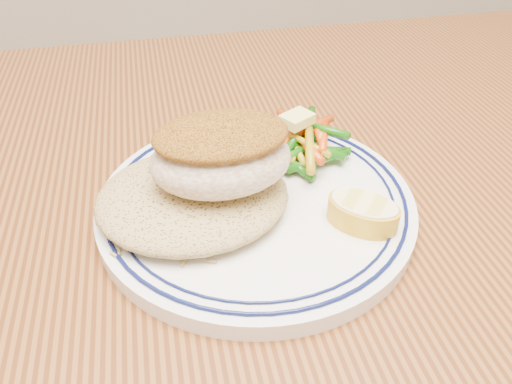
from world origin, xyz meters
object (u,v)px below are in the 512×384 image
(dining_table, at_px, (231,326))
(rice_pilaf, at_px, (192,193))
(plate, at_px, (256,202))
(fish_fillet, at_px, (221,154))
(vegetable_pile, at_px, (297,142))
(lemon_wedge, at_px, (363,211))

(dining_table, relative_size, rice_pilaf, 9.89)
(plate, bearing_deg, rice_pilaf, -176.57)
(fish_fillet, height_order, vegetable_pile, fish_fillet)
(fish_fillet, xyz_separation_m, vegetable_pile, (0.08, 0.06, -0.04))
(vegetable_pile, bearing_deg, fish_fillet, -143.01)
(plate, xyz_separation_m, rice_pilaf, (-0.05, -0.00, 0.02))
(rice_pilaf, relative_size, fish_fillet, 1.40)
(plate, distance_m, lemon_wedge, 0.09)
(plate, xyz_separation_m, lemon_wedge, (0.07, -0.05, 0.02))
(rice_pilaf, bearing_deg, lemon_wedge, -20.64)
(rice_pilaf, height_order, lemon_wedge, rice_pilaf)
(plate, bearing_deg, lemon_wedge, -34.60)
(dining_table, bearing_deg, rice_pilaf, 120.72)
(dining_table, bearing_deg, plate, 50.76)
(plate, xyz_separation_m, vegetable_pile, (0.05, 0.05, 0.02))
(dining_table, xyz_separation_m, fish_fillet, (0.00, 0.03, 0.16))
(dining_table, height_order, lemon_wedge, lemon_wedge)
(plate, height_order, fish_fillet, fish_fillet)
(plate, relative_size, lemon_wedge, 3.59)
(dining_table, bearing_deg, vegetable_pile, 48.37)
(rice_pilaf, height_order, fish_fillet, fish_fillet)
(rice_pilaf, bearing_deg, plate, 3.43)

